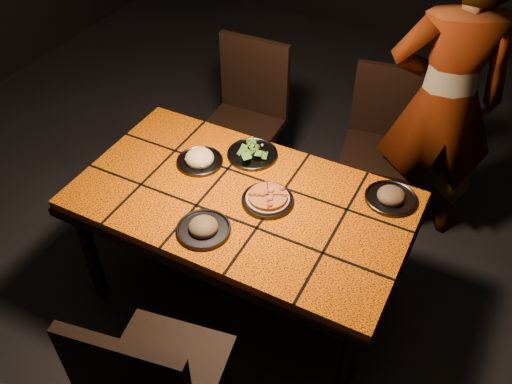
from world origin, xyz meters
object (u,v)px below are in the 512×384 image
at_px(dining_table, 242,209).
at_px(chair_far_left, 247,110).
at_px(chair_far_right, 382,134).
at_px(diner, 444,104).
at_px(chair_near, 151,382).
at_px(plate_pasta, 200,159).
at_px(plate_pizza, 268,199).

distance_m(dining_table, chair_far_left, 0.99).
bearing_deg(chair_far_right, diner, -22.76).
xyz_separation_m(chair_near, chair_far_right, (0.29, 1.99, -0.04)).
distance_m(chair_far_right, plate_pasta, 1.20).
relative_size(chair_near, plate_pasta, 4.33).
distance_m(dining_table, chair_far_right, 1.15).
distance_m(chair_near, diner, 2.04).
relative_size(dining_table, chair_far_left, 1.59).
relative_size(diner, plate_pizza, 6.42).
xyz_separation_m(chair_near, plate_pizza, (0.02, 0.95, 0.18)).
bearing_deg(chair_near, diner, -117.15).
height_order(dining_table, chair_far_right, chair_far_right).
xyz_separation_m(plate_pizza, plate_pasta, (-0.44, 0.10, 0.00)).
xyz_separation_m(dining_table, plate_pasta, (-0.31, 0.13, 0.10)).
distance_m(chair_far_left, plate_pizza, 1.04).
bearing_deg(chair_far_left, chair_far_right, 11.27).
bearing_deg(plate_pasta, dining_table, -22.23).
bearing_deg(plate_pasta, diner, 40.99).
bearing_deg(chair_far_left, plate_pizza, -57.95).
bearing_deg(dining_table, diner, 55.25).
bearing_deg(chair_far_right, plate_pasta, -136.91).
xyz_separation_m(chair_far_left, diner, (1.14, 0.12, 0.32)).
distance_m(plate_pizza, plate_pasta, 0.45).
height_order(dining_table, chair_near, chair_near).
height_order(chair_near, plate_pizza, chair_near).
relative_size(dining_table, diner, 0.90).
bearing_deg(chair_far_left, dining_table, -65.00).
distance_m(dining_table, chair_near, 0.93).
bearing_deg(diner, chair_near, 49.82).
relative_size(plate_pizza, plate_pasta, 1.18).
bearing_deg(diner, dining_table, 32.22).
height_order(chair_far_left, plate_pizza, chair_far_left).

